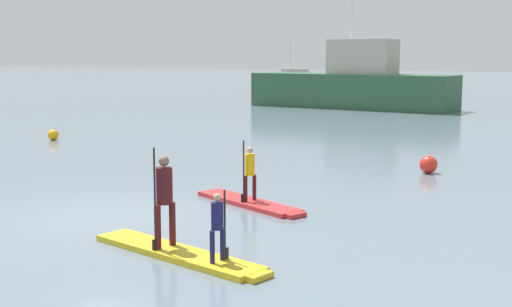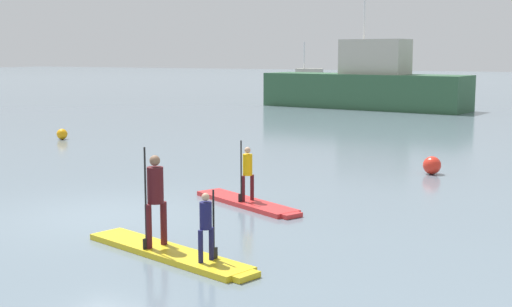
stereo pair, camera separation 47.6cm
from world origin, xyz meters
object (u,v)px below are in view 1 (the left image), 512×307
paddleboard_far (179,254)px  mooring_buoy_mid (53,135)px  motor_boat_small_navy (294,85)px  paddler_child_solo (250,171)px  paddler_adult (164,195)px  mooring_buoy_near (428,164)px  fishing_boat_white_large (353,85)px  paddler_child_front (218,223)px  paddleboard_near (250,203)px

paddleboard_far → mooring_buoy_mid: mooring_buoy_mid is taller
motor_boat_small_navy → mooring_buoy_mid: size_ratio=15.22×
paddleboard_far → mooring_buoy_mid: 16.73m
paddler_child_solo → mooring_buoy_mid: 13.84m
paddler_adult → mooring_buoy_near: size_ratio=3.43×
paddleboard_far → fishing_boat_white_large: 31.93m
paddler_adult → mooring_buoy_mid: 16.45m
paddler_adult → motor_boat_small_navy: bearing=110.0°
paddler_child_front → mooring_buoy_near: (1.13, 10.06, -0.46)m
paddler_child_solo → paddler_child_front: paddler_child_solo is taller
paddler_adult → mooring_buoy_near: paddler_adult is taller
paddleboard_near → paddler_child_front: bearing=-70.1°
paddleboard_near → mooring_buoy_mid: mooring_buoy_mid is taller
paddleboard_near → paddler_adult: paddler_adult is taller
fishing_boat_white_large → mooring_buoy_mid: size_ratio=31.13×
fishing_boat_white_large → motor_boat_small_navy: bearing=126.0°
paddleboard_near → paddler_child_front: size_ratio=2.78×
paddleboard_near → motor_boat_small_navy: size_ratio=0.49×
motor_boat_small_navy → paddler_adult: bearing=-70.0°
mooring_buoy_near → paddleboard_far: bearing=-101.5°
fishing_boat_white_large → mooring_buoy_near: fishing_boat_white_large is taller
paddler_child_solo → motor_boat_small_navy: bearing=111.3°
paddler_adult → motor_boat_small_navy: motor_boat_small_navy is taller
paddleboard_far → mooring_buoy_near: 10.02m
paddler_child_front → mooring_buoy_near: bearing=83.6°
mooring_buoy_near → mooring_buoy_mid: bearing=175.3°
paddleboard_far → mooring_buoy_near: size_ratio=7.43×
paddleboard_near → mooring_buoy_near: size_ratio=6.22×
paddleboard_near → fishing_boat_white_large: bearing=103.2°
paddleboard_far → paddler_adult: paddler_adult is taller
mooring_buoy_near → paddler_child_front: bearing=-96.4°
paddler_child_front → motor_boat_small_navy: 46.98m
paddler_adult → paddler_child_front: bearing=-15.0°
fishing_boat_white_large → motor_boat_small_navy: (-9.06, 12.47, -0.68)m
mooring_buoy_mid → paddler_child_front: bearing=-39.9°
paddleboard_far → mooring_buoy_mid: bearing=138.8°
fishing_boat_white_large → motor_boat_small_navy: 15.43m
paddler_adult → paddler_child_front: (1.19, -0.32, -0.28)m
motor_boat_small_navy → mooring_buoy_mid: (3.54, -32.55, -0.52)m
mooring_buoy_near → fishing_boat_white_large: bearing=113.0°
paddleboard_near → paddleboard_far: (0.67, -4.00, -0.00)m
fishing_boat_white_large → paddleboard_far: bearing=-77.2°
motor_boat_small_navy → paddler_child_front: bearing=-68.8°
motor_boat_small_navy → mooring_buoy_near: 38.31m
paddler_child_front → mooring_buoy_mid: bearing=140.1°
paddleboard_near → paddler_child_front: (1.53, -4.23, 0.66)m
paddleboard_far → mooring_buoy_near: (1.99, 9.82, 0.20)m
paddler_child_front → motor_boat_small_navy: (-16.98, 43.81, 0.02)m
paddler_child_front → paddleboard_near: bearing=109.9°
paddler_child_solo → fishing_boat_white_large: size_ratio=0.10×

